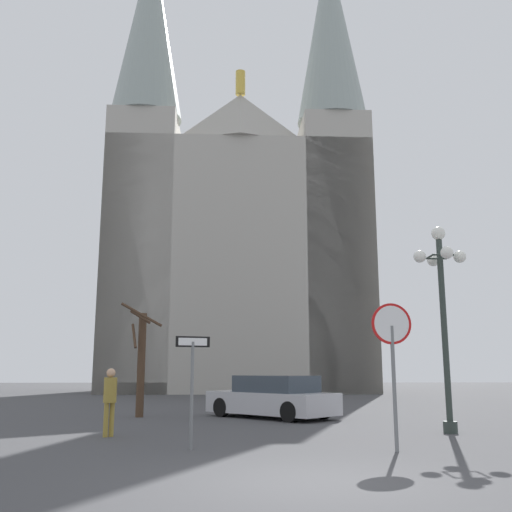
# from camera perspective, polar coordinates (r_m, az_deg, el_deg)

# --- Properties ---
(ground_plane) EXTENTS (120.00, 120.00, 0.00)m
(ground_plane) POSITION_cam_1_polar(r_m,az_deg,el_deg) (9.13, 5.33, -21.33)
(ground_plane) COLOR #424244
(cathedral) EXTENTS (19.04, 11.08, 35.60)m
(cathedral) POSITION_cam_1_polar(r_m,az_deg,el_deg) (43.19, -1.70, 2.86)
(cathedral) COLOR #ADA89E
(cathedral) RESTS_ON ground
(stop_sign) EXTENTS (0.85, 0.13, 2.98)m
(stop_sign) POSITION_cam_1_polar(r_m,az_deg,el_deg) (12.40, 13.31, -8.53)
(stop_sign) COLOR slate
(stop_sign) RESTS_ON ground
(one_way_arrow_sign) EXTENTS (0.70, 0.30, 2.31)m
(one_way_arrow_sign) POSITION_cam_1_polar(r_m,az_deg,el_deg) (12.40, -6.32, -11.69)
(one_way_arrow_sign) COLOR slate
(one_way_arrow_sign) RESTS_ON ground
(street_lamp) EXTENTS (1.43, 1.43, 5.46)m
(street_lamp) POSITION_cam_1_polar(r_m,az_deg,el_deg) (16.29, 17.91, -3.86)
(street_lamp) COLOR #2D3833
(street_lamp) RESTS_ON ground
(bare_tree) EXTENTS (1.42, 1.01, 3.86)m
(bare_tree) POSITION_cam_1_polar(r_m,az_deg,el_deg) (20.75, -11.29, -10.03)
(bare_tree) COLOR #473323
(bare_tree) RESTS_ON ground
(parked_car_near_silver) EXTENTS (4.54, 4.54, 1.40)m
(parked_car_near_silver) POSITION_cam_1_polar(r_m,az_deg,el_deg) (20.08, 1.64, -13.81)
(parked_car_near_silver) COLOR #B7B7BC
(parked_car_near_silver) RESTS_ON ground
(pedestrian_walking) EXTENTS (0.32, 0.32, 1.64)m
(pedestrian_walking) POSITION_cam_1_polar(r_m,az_deg,el_deg) (15.07, -14.22, -13.18)
(pedestrian_walking) COLOR olive
(pedestrian_walking) RESTS_ON ground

